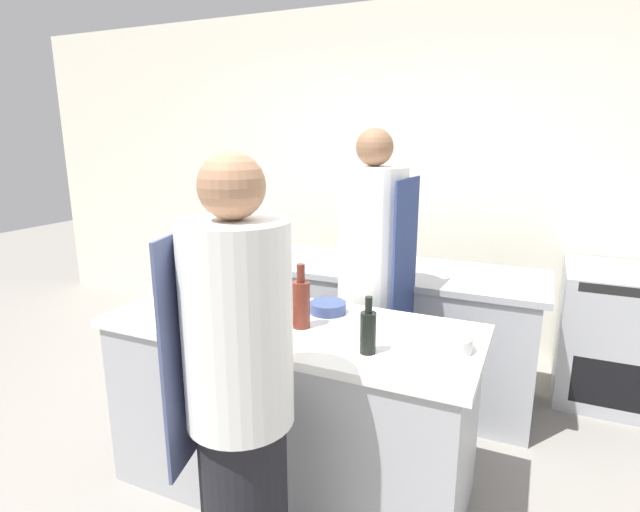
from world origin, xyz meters
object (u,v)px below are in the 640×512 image
chef_at_stove (372,288)px  bowl_ceramic_blue (250,324)px  bowl_prep_small (450,342)px  cup (233,308)px  chef_at_prep_near (240,402)px  bottle_olive_oil (240,288)px  bottle_vinegar (301,303)px  bottle_cooking_oil (368,331)px  bowl_mixing_large (328,308)px  oven_range (631,337)px  bottle_wine (203,289)px  bowl_wooden_salad (197,314)px

chef_at_stove → bowl_ceramic_blue: bearing=-14.6°
bowl_prep_small → cup: (-1.05, -0.04, 0.01)m
bowl_ceramic_blue → chef_at_prep_near: bearing=-62.1°
bowl_ceramic_blue → cup: (-0.20, 0.15, -0.00)m
bottle_olive_oil → cup: bearing=-71.3°
bottle_vinegar → bowl_ceramic_blue: bearing=-138.2°
bottle_cooking_oil → chef_at_prep_near: bearing=-121.2°
bottle_vinegar → bottle_cooking_oil: bearing=-20.3°
bowl_mixing_large → chef_at_prep_near: bearing=-87.5°
oven_range → chef_at_stove: chef_at_stove is taller
bottle_olive_oil → bottle_vinegar: 0.45m
chef_at_prep_near → cup: size_ratio=18.87×
bottle_olive_oil → bottle_wine: bottle_olive_oil is taller
bottle_cooking_oil → bottle_wine: bearing=166.8°
bottle_wine → bowl_prep_small: (1.31, -0.06, -0.04)m
oven_range → bowl_wooden_salad: size_ratio=4.25×
oven_range → chef_at_prep_near: 2.85m
oven_range → chef_at_stove: bearing=-144.8°
chef_at_prep_near → bowl_wooden_salad: bearing=34.1°
bowl_wooden_salad → bowl_mixing_large: bearing=35.9°
oven_range → chef_at_prep_near: chef_at_prep_near is taller
bottle_olive_oil → bottle_vinegar: bearing=-17.9°
oven_range → bowl_prep_small: size_ratio=4.75×
oven_range → chef_at_stove: size_ratio=0.50×
bottle_cooking_oil → bowl_wooden_salad: bearing=-179.3°
chef_at_prep_near → bottle_vinegar: (-0.07, 0.64, 0.16)m
bowl_ceramic_blue → bowl_mixing_large: bearing=60.9°
bottle_wine → bowl_wooden_salad: size_ratio=0.90×
bowl_prep_small → bottle_olive_oil: bearing=174.7°
bowl_mixing_large → cup: (-0.41, -0.23, 0.01)m
bowl_mixing_large → cup: cup is taller
chef_at_prep_near → chef_at_stove: chef_at_stove is taller
bowl_mixing_large → bowl_ceramic_blue: 0.44m
bowl_mixing_large → bowl_prep_small: size_ratio=0.97×
bottle_cooking_oil → bowl_wooden_salad: size_ratio=1.14×
chef_at_stove → bottle_cooking_oil: 0.88m
bottle_olive_oil → bowl_prep_small: 1.11m
chef_at_prep_near → bottle_cooking_oil: (0.30, 0.50, 0.13)m
bowl_prep_small → oven_range: bearing=61.6°
bowl_prep_small → cup: bearing=-177.7°
oven_range → bowl_prep_small: 2.00m
oven_range → bottle_olive_oil: 2.64m
chef_at_prep_near → bowl_wooden_salad: size_ratio=8.13×
bottle_cooking_oil → cup: bearing=170.0°
bowl_mixing_large → bottle_cooking_oil: bearing=-47.2°
bottle_olive_oil → bowl_wooden_salad: (-0.06, -0.29, -0.06)m
bottle_wine → bowl_ceramic_blue: bottle_wine is taller
bottle_wine → bottle_cooking_oil: (1.01, -0.24, 0.02)m
bottle_cooking_oil → bowl_mixing_large: size_ratio=1.32×
chef_at_prep_near → bottle_wine: size_ratio=9.06×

